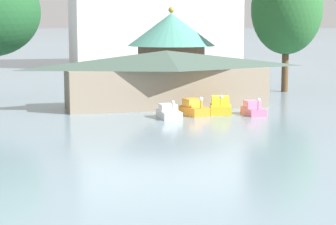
% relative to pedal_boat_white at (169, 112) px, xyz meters
% --- Properties ---
extents(pedal_boat_white, '(1.57, 2.67, 1.54)m').
position_rel_pedal_boat_white_xyz_m(pedal_boat_white, '(0.00, 0.00, 0.00)').
color(pedal_boat_white, white).
rests_on(pedal_boat_white, ground).
extents(pedal_boat_orange, '(2.04, 2.90, 1.62)m').
position_rel_pedal_boat_white_xyz_m(pedal_boat_orange, '(2.41, 1.04, 0.09)').
color(pedal_boat_orange, orange).
rests_on(pedal_boat_orange, ground).
extents(pedal_boat_yellow, '(2.33, 2.85, 1.69)m').
position_rel_pedal_boat_white_xyz_m(pedal_boat_yellow, '(4.80, 1.23, 0.13)').
color(pedal_boat_yellow, yellow).
rests_on(pedal_boat_yellow, ground).
extents(pedal_boat_pink, '(1.44, 2.71, 1.53)m').
position_rel_pedal_boat_white_xyz_m(pedal_boat_pink, '(7.23, -0.00, 0.01)').
color(pedal_boat_pink, pink).
rests_on(pedal_boat_pink, ground).
extents(boathouse, '(19.21, 6.20, 5.10)m').
position_rel_pedal_boat_white_xyz_m(boathouse, '(1.41, 6.33, 2.23)').
color(boathouse, gray).
rests_on(boathouse, ground).
extents(green_roof_pavilion, '(10.07, 10.07, 9.37)m').
position_rel_pedal_boat_white_xyz_m(green_roof_pavilion, '(5.75, 20.91, 4.48)').
color(green_roof_pavilion, brown).
rests_on(green_roof_pavilion, ground).
extents(shoreline_tree_right, '(7.75, 7.75, 13.98)m').
position_rel_pedal_boat_white_xyz_m(shoreline_tree_right, '(17.19, 14.99, 8.58)').
color(shoreline_tree_right, brown).
rests_on(shoreline_tree_right, ground).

